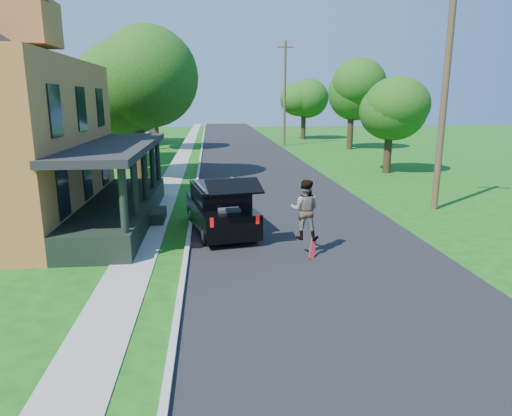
{
  "coord_description": "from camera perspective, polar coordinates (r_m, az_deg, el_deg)",
  "views": [
    {
      "loc": [
        -3.23,
        -11.93,
        4.75
      ],
      "look_at": [
        -1.74,
        3.0,
        1.16
      ],
      "focal_mm": 32.0,
      "sensor_mm": 36.0,
      "label": 1
    }
  ],
  "objects": [
    {
      "name": "tree_left_mid",
      "position": [
        28.26,
        -14.86,
        15.68
      ],
      "size": [
        6.45,
        6.28,
        9.46
      ],
      "rotation": [
        0.0,
        0.0,
        0.03
      ],
      "color": "black",
      "rests_on": "ground"
    },
    {
      "name": "neighbor_house_far",
      "position": [
        52.94,
        -17.31,
        12.25
      ],
      "size": [
        12.78,
        12.78,
        8.3
      ],
      "color": "#BAB4A5",
      "rests_on": "ground"
    },
    {
      "name": "sidewalk",
      "position": [
        32.37,
        -9.89,
        4.81
      ],
      "size": [
        1.3,
        120.0,
        0.03
      ],
      "primitive_type": "cube",
      "color": "gray",
      "rests_on": "ground"
    },
    {
      "name": "utility_pole_far",
      "position": [
        48.24,
        3.61,
        14.15
      ],
      "size": [
        1.62,
        0.29,
        10.43
      ],
      "rotation": [
        0.0,
        0.0,
        -0.09
      ],
      "color": "#503E25",
      "rests_on": "ground"
    },
    {
      "name": "curb",
      "position": [
        32.3,
        -7.13,
        4.89
      ],
      "size": [
        0.15,
        120.0,
        0.12
      ],
      "primitive_type": "cube",
      "color": "#A0A09B",
      "rests_on": "ground"
    },
    {
      "name": "utility_pole_near",
      "position": [
        21.2,
        22.49,
        12.68
      ],
      "size": [
        1.67,
        0.6,
        9.36
      ],
      "rotation": [
        0.0,
        0.0,
        -0.28
      ],
      "color": "#503E25",
      "rests_on": "ground"
    },
    {
      "name": "tree_right_far",
      "position": [
        56.41,
        5.98,
        14.09
      ],
      "size": [
        5.84,
        5.55,
        8.22
      ],
      "rotation": [
        0.0,
        0.0,
        0.13
      ],
      "color": "black",
      "rests_on": "ground"
    },
    {
      "name": "skateboarder",
      "position": [
        14.13,
        6.12,
        -0.19
      ],
      "size": [
        1.07,
        0.94,
        1.87
      ],
      "rotation": [
        0.0,
        0.0,
        2.86
      ],
      "color": "black",
      "rests_on": "ground"
    },
    {
      "name": "tree_right_near",
      "position": [
        31.15,
        16.42,
        12.2
      ],
      "size": [
        4.41,
        4.22,
        6.63
      ],
      "rotation": [
        0.0,
        0.0,
        0.02
      ],
      "color": "black",
      "rests_on": "ground"
    },
    {
      "name": "tree_left_far",
      "position": [
        45.73,
        -12.7,
        14.21
      ],
      "size": [
        6.07,
        6.14,
        8.49
      ],
      "rotation": [
        0.0,
        0.0,
        -0.19
      ],
      "color": "black",
      "rests_on": "ground"
    },
    {
      "name": "black_suv",
      "position": [
        16.69,
        -4.46,
        -0.05
      ],
      "size": [
        2.67,
        5.13,
        2.27
      ],
      "rotation": [
        0.0,
        0.0,
        0.19
      ],
      "color": "black",
      "rests_on": "ground"
    },
    {
      "name": "ground",
      "position": [
        13.25,
        8.88,
        -7.75
      ],
      "size": [
        140.0,
        140.0,
        0.0
      ],
      "primitive_type": "plane",
      "color": "#105010",
      "rests_on": "ground"
    },
    {
      "name": "tree_right_mid",
      "position": [
        45.51,
        11.89,
        14.92
      ],
      "size": [
        6.69,
        6.42,
        9.19
      ],
      "rotation": [
        0.0,
        0.0,
        0.21
      ],
      "color": "black",
      "rests_on": "ground"
    },
    {
      "name": "front_walk",
      "position": [
        19.58,
        -24.2,
        -1.8
      ],
      "size": [
        6.5,
        1.2,
        0.03
      ],
      "primitive_type": "cube",
      "color": "gray",
      "rests_on": "ground"
    },
    {
      "name": "street",
      "position": [
        32.45,
        0.06,
        5.03
      ],
      "size": [
        8.0,
        120.0,
        0.02
      ],
      "primitive_type": "cube",
      "color": "black",
      "rests_on": "ground"
    },
    {
      "name": "neighbor_house_mid",
      "position": [
        37.38,
        -22.14,
        11.63
      ],
      "size": [
        12.78,
        12.78,
        8.3
      ],
      "color": "#BAB4A5",
      "rests_on": "ground"
    },
    {
      "name": "skateboard",
      "position": [
        14.19,
        7.08,
        -5.12
      ],
      "size": [
        0.36,
        0.57,
        0.64
      ],
      "rotation": [
        0.0,
        0.0,
        0.38
      ],
      "color": "#A50E13",
      "rests_on": "ground"
    }
  ]
}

